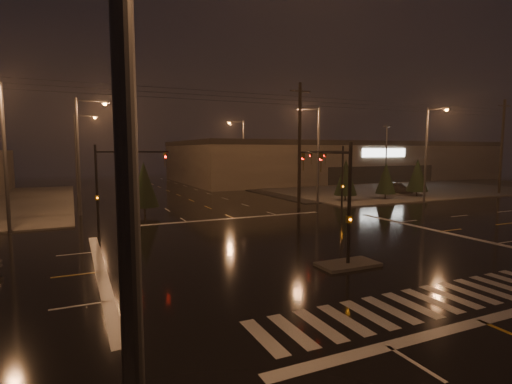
# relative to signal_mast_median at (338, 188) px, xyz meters

# --- Properties ---
(ground) EXTENTS (140.00, 140.00, 0.00)m
(ground) POSITION_rel_signal_mast_median_xyz_m (-0.00, 3.07, -3.75)
(ground) COLOR black
(ground) RESTS_ON ground
(sidewalk_ne) EXTENTS (36.00, 36.00, 0.12)m
(sidewalk_ne) POSITION_rel_signal_mast_median_xyz_m (30.00, 33.07, -3.69)
(sidewalk_ne) COLOR #484540
(sidewalk_ne) RESTS_ON ground
(median_island) EXTENTS (3.00, 1.60, 0.15)m
(median_island) POSITION_rel_signal_mast_median_xyz_m (-0.00, -0.93, -3.68)
(median_island) COLOR #484540
(median_island) RESTS_ON ground
(crosswalk) EXTENTS (15.00, 2.60, 0.01)m
(crosswalk) POSITION_rel_signal_mast_median_xyz_m (-0.00, -5.93, -3.75)
(crosswalk) COLOR beige
(crosswalk) RESTS_ON ground
(stop_bar_near) EXTENTS (16.00, 0.50, 0.01)m
(stop_bar_near) POSITION_rel_signal_mast_median_xyz_m (-0.00, -7.93, -3.75)
(stop_bar_near) COLOR beige
(stop_bar_near) RESTS_ON ground
(stop_bar_far) EXTENTS (16.00, 0.50, 0.01)m
(stop_bar_far) POSITION_rel_signal_mast_median_xyz_m (-0.00, 14.07, -3.75)
(stop_bar_far) COLOR beige
(stop_bar_far) RESTS_ON ground
(parking_lot) EXTENTS (50.00, 24.00, 0.08)m
(parking_lot) POSITION_rel_signal_mast_median_xyz_m (35.00, 31.07, -3.71)
(parking_lot) COLOR black
(parking_lot) RESTS_ON ground
(retail_building) EXTENTS (60.20, 28.30, 7.20)m
(retail_building) POSITION_rel_signal_mast_median_xyz_m (35.00, 49.06, 0.09)
(retail_building) COLOR brown
(retail_building) RESTS_ON ground
(signal_mast_median) EXTENTS (0.25, 4.59, 6.00)m
(signal_mast_median) POSITION_rel_signal_mast_median_xyz_m (0.00, 0.00, 0.00)
(signal_mast_median) COLOR black
(signal_mast_median) RESTS_ON ground
(signal_mast_ne) EXTENTS (4.84, 1.86, 6.00)m
(signal_mast_ne) POSITION_rel_signal_mast_median_xyz_m (9.50, 13.21, 0.04)
(signal_mast_ne) COLOR black
(signal_mast_ne) RESTS_ON ground
(signal_mast_nw) EXTENTS (4.84, 1.86, 6.00)m
(signal_mast_nw) POSITION_rel_signal_mast_median_xyz_m (-9.50, 13.21, 0.04)
(signal_mast_nw) COLOR black
(signal_mast_nw) RESTS_ON ground
(streetlight_0) EXTENTS (2.77, 0.32, 10.00)m
(streetlight_0) POSITION_rel_signal_mast_median_xyz_m (-11.18, -11.93, 2.05)
(streetlight_0) COLOR #38383A
(streetlight_0) RESTS_ON ground
(streetlight_1) EXTENTS (2.77, 0.32, 10.00)m
(streetlight_1) POSITION_rel_signal_mast_median_xyz_m (-11.18, 21.07, 2.05)
(streetlight_1) COLOR #38383A
(streetlight_1) RESTS_ON ground
(streetlight_2) EXTENTS (2.77, 0.32, 10.00)m
(streetlight_2) POSITION_rel_signal_mast_median_xyz_m (-11.18, 37.07, 2.05)
(streetlight_2) COLOR #38383A
(streetlight_2) RESTS_ON ground
(streetlight_3) EXTENTS (2.77, 0.32, 10.00)m
(streetlight_3) POSITION_rel_signal_mast_median_xyz_m (11.18, 19.07, 2.05)
(streetlight_3) COLOR #38383A
(streetlight_3) RESTS_ON ground
(streetlight_4) EXTENTS (2.77, 0.32, 10.00)m
(streetlight_4) POSITION_rel_signal_mast_median_xyz_m (11.18, 39.07, 2.05)
(streetlight_4) COLOR #38383A
(streetlight_4) RESTS_ON ground
(streetlight_5) EXTENTS (0.32, 2.77, 10.00)m
(streetlight_5) POSITION_rel_signal_mast_median_xyz_m (-16.00, 14.26, 2.05)
(streetlight_5) COLOR #38383A
(streetlight_5) RESTS_ON ground
(streetlight_6) EXTENTS (0.32, 2.77, 10.00)m
(streetlight_6) POSITION_rel_signal_mast_median_xyz_m (22.00, 14.26, 2.05)
(streetlight_6) COLOR #38383A
(streetlight_6) RESTS_ON ground
(utility_pole_1) EXTENTS (2.20, 0.32, 12.00)m
(utility_pole_1) POSITION_rel_signal_mast_median_xyz_m (8.00, 17.07, 2.38)
(utility_pole_1) COLOR black
(utility_pole_1) RESTS_ON ground
(utility_pole_2) EXTENTS (2.20, 0.32, 12.00)m
(utility_pole_2) POSITION_rel_signal_mast_median_xyz_m (38.00, 17.07, 2.38)
(utility_pole_2) COLOR black
(utility_pole_2) RESTS_ON ground
(conifer_0) EXTENTS (2.50, 2.50, 4.61)m
(conifer_0) POSITION_rel_signal_mast_median_xyz_m (15.24, 19.26, -1.10)
(conifer_0) COLOR black
(conifer_0) RESTS_ON ground
(conifer_1) EXTENTS (2.25, 2.25, 4.22)m
(conifer_1) POSITION_rel_signal_mast_median_xyz_m (20.35, 18.59, -1.29)
(conifer_1) COLOR black
(conifer_1) RESTS_ON ground
(conifer_2) EXTENTS (2.51, 2.51, 4.62)m
(conifer_2) POSITION_rel_signal_mast_median_xyz_m (25.49, 18.87, -1.09)
(conifer_2) COLOR black
(conifer_2) RESTS_ON ground
(conifer_3) EXTENTS (2.51, 2.51, 4.62)m
(conifer_3) POSITION_rel_signal_mast_median_xyz_m (-6.39, 19.11, -1.09)
(conifer_3) COLOR black
(conifer_3) RESTS_ON ground
(car_parked) EXTENTS (1.92, 4.46, 1.50)m
(car_parked) POSITION_rel_signal_mast_median_xyz_m (26.41, 23.02, -3.00)
(car_parked) COLOR black
(car_parked) RESTS_ON ground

